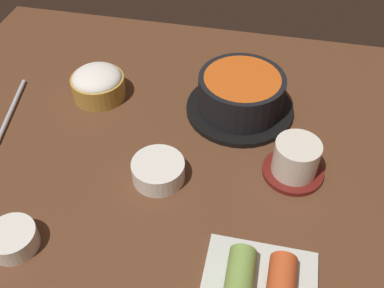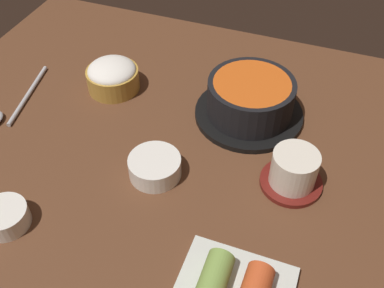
% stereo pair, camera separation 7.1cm
% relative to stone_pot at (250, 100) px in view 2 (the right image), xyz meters
% --- Properties ---
extents(dining_table, '(1.00, 0.76, 0.02)m').
position_rel_stone_pot_xyz_m(dining_table, '(-0.08, -0.11, -0.05)').
color(dining_table, '#56331E').
rests_on(dining_table, ground).
extents(stone_pot, '(0.19, 0.19, 0.07)m').
position_rel_stone_pot_xyz_m(stone_pot, '(0.00, 0.00, 0.00)').
color(stone_pot, black).
rests_on(stone_pot, dining_table).
extents(rice_bowl, '(0.10, 0.10, 0.06)m').
position_rel_stone_pot_xyz_m(rice_bowl, '(-0.26, -0.01, -0.01)').
color(rice_bowl, '#B78C38').
rests_on(rice_bowl, dining_table).
extents(tea_cup_with_saucer, '(0.10, 0.10, 0.06)m').
position_rel_stone_pot_xyz_m(tea_cup_with_saucer, '(0.10, -0.13, -0.01)').
color(tea_cup_with_saucer, maroon).
rests_on(tea_cup_with_saucer, dining_table).
extents(banchan_cup_center, '(0.08, 0.08, 0.03)m').
position_rel_stone_pot_xyz_m(banchan_cup_center, '(-0.10, -0.18, -0.02)').
color(banchan_cup_center, white).
rests_on(banchan_cup_center, dining_table).
extents(side_bowl_near, '(0.07, 0.07, 0.03)m').
position_rel_stone_pot_xyz_m(side_bowl_near, '(-0.26, -0.34, -0.02)').
color(side_bowl_near, white).
rests_on(side_bowl_near, dining_table).
extents(spoon, '(0.06, 0.19, 0.01)m').
position_rel_stone_pot_xyz_m(spoon, '(-0.42, -0.15, -0.03)').
color(spoon, '#B7B7BC').
rests_on(spoon, dining_table).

